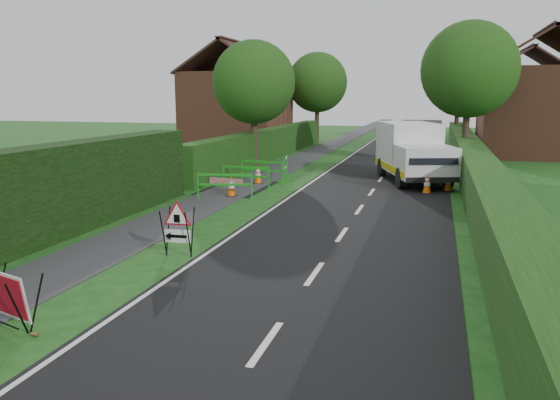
# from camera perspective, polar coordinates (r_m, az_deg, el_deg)

# --- Properties ---
(ground) EXTENTS (120.00, 120.00, 0.00)m
(ground) POSITION_cam_1_polar(r_m,az_deg,el_deg) (11.76, -9.55, -8.10)
(ground) COLOR #164814
(ground) RESTS_ON ground
(road_surface) EXTENTS (6.00, 90.00, 0.02)m
(road_surface) POSITION_cam_1_polar(r_m,az_deg,el_deg) (45.23, 13.00, 5.77)
(road_surface) COLOR black
(road_surface) RESTS_ON ground
(footpath) EXTENTS (2.00, 90.00, 0.02)m
(footpath) POSITION_cam_1_polar(r_m,az_deg,el_deg) (45.85, 6.09, 6.06)
(footpath) COLOR #2D2D30
(footpath) RESTS_ON ground
(hedge_west_far) EXTENTS (1.00, 24.00, 1.80)m
(hedge_west_far) POSITION_cam_1_polar(r_m,az_deg,el_deg) (33.71, -1.15, 4.39)
(hedge_west_far) COLOR #14380F
(hedge_west_far) RESTS_ON ground
(hedge_east) EXTENTS (1.20, 50.00, 1.50)m
(hedge_east) POSITION_cam_1_polar(r_m,az_deg,el_deg) (26.33, 19.37, 1.96)
(hedge_east) COLOR #14380F
(hedge_east) RESTS_ON ground
(house_west) EXTENTS (7.50, 7.40, 7.88)m
(house_west) POSITION_cam_1_polar(r_m,az_deg,el_deg) (42.70, -4.46, 9.62)
(house_west) COLOR brown
(house_west) RESTS_ON ground
(house_east_a) EXTENTS (7.50, 7.40, 7.88)m
(house_east_a) POSITION_cam_1_polar(r_m,az_deg,el_deg) (38.51, 25.44, 8.49)
(house_east_a) COLOR brown
(house_east_a) RESTS_ON ground
(house_east_b) EXTENTS (7.50, 7.40, 7.88)m
(house_east_b) POSITION_cam_1_polar(r_m,az_deg,el_deg) (52.50, 24.11, 8.95)
(house_east_b) COLOR brown
(house_east_b) RESTS_ON ground
(tree_nw) EXTENTS (4.40, 4.40, 6.70)m
(tree_nw) POSITION_cam_1_polar(r_m,az_deg,el_deg) (29.58, -2.76, 12.18)
(tree_nw) COLOR #2D2116
(tree_nw) RESTS_ON ground
(tree_ne) EXTENTS (5.20, 5.20, 7.79)m
(tree_ne) POSITION_cam_1_polar(r_m,az_deg,el_deg) (32.08, 19.19, 12.74)
(tree_ne) COLOR #2D2116
(tree_ne) RESTS_ON ground
(tree_fw) EXTENTS (4.80, 4.80, 7.24)m
(tree_fw) POSITION_cam_1_polar(r_m,az_deg,el_deg) (45.03, 3.93, 12.15)
(tree_fw) COLOR #2D2116
(tree_fw) RESTS_ON ground
(tree_fe) EXTENTS (4.20, 4.20, 6.33)m
(tree_fe) POSITION_cam_1_polar(r_m,az_deg,el_deg) (48.04, 18.15, 10.84)
(tree_fe) COLOR #2D2116
(tree_fe) RESTS_ON ground
(red_rect_sign) EXTENTS (1.25, 0.97, 0.95)m
(red_rect_sign) POSITION_cam_1_polar(r_m,az_deg,el_deg) (10.18, -26.70, -8.95)
(red_rect_sign) COLOR black
(red_rect_sign) RESTS_ON ground
(triangle_sign) EXTENTS (0.84, 0.84, 1.15)m
(triangle_sign) POSITION_cam_1_polar(r_m,az_deg,el_deg) (13.11, -10.82, -2.52)
(triangle_sign) COLOR black
(triangle_sign) RESTS_ON ground
(works_van) EXTENTS (3.82, 6.04, 2.58)m
(works_van) POSITION_cam_1_polar(r_m,az_deg,el_deg) (25.07, 13.67, 5.00)
(works_van) COLOR silver
(works_van) RESTS_ON ground
(traffic_cone_0) EXTENTS (0.38, 0.38, 0.79)m
(traffic_cone_0) POSITION_cam_1_polar(r_m,az_deg,el_deg) (22.17, 15.11, 1.66)
(traffic_cone_0) COLOR black
(traffic_cone_0) RESTS_ON ground
(traffic_cone_1) EXTENTS (0.38, 0.38, 0.79)m
(traffic_cone_1) POSITION_cam_1_polar(r_m,az_deg,el_deg) (23.05, 17.16, 1.89)
(traffic_cone_1) COLOR black
(traffic_cone_1) RESTS_ON ground
(traffic_cone_2) EXTENTS (0.38, 0.38, 0.79)m
(traffic_cone_2) POSITION_cam_1_polar(r_m,az_deg,el_deg) (26.01, 15.98, 2.93)
(traffic_cone_2) COLOR black
(traffic_cone_2) RESTS_ON ground
(traffic_cone_3) EXTENTS (0.38, 0.38, 0.79)m
(traffic_cone_3) POSITION_cam_1_polar(r_m,az_deg,el_deg) (20.88, -5.14, 1.44)
(traffic_cone_3) COLOR black
(traffic_cone_3) RESTS_ON ground
(traffic_cone_4) EXTENTS (0.38, 0.38, 0.79)m
(traffic_cone_4) POSITION_cam_1_polar(r_m,az_deg,el_deg) (23.87, -2.32, 2.66)
(traffic_cone_4) COLOR black
(traffic_cone_4) RESTS_ON ground
(ped_barrier_0) EXTENTS (2.08, 0.84, 1.00)m
(ped_barrier_0) POSITION_cam_1_polar(r_m,az_deg,el_deg) (20.30, -5.80, 1.84)
(ped_barrier_0) COLOR #198D19
(ped_barrier_0) RESTS_ON ground
(ped_barrier_1) EXTENTS (2.07, 0.42, 1.00)m
(ped_barrier_1) POSITION_cam_1_polar(r_m,az_deg,el_deg) (22.37, -3.62, 2.71)
(ped_barrier_1) COLOR #198D19
(ped_barrier_1) RESTS_ON ground
(ped_barrier_2) EXTENTS (2.09, 0.67, 1.00)m
(ped_barrier_2) POSITION_cam_1_polar(r_m,az_deg,el_deg) (24.15, -1.93, 3.33)
(ped_barrier_2) COLOR #198D19
(ped_barrier_2) RESTS_ON ground
(ped_barrier_3) EXTENTS (0.74, 2.09, 1.00)m
(ped_barrier_3) POSITION_cam_1_polar(r_m,az_deg,el_deg) (25.00, 0.58, 3.59)
(ped_barrier_3) COLOR #198D19
(ped_barrier_3) RESTS_ON ground
(redwhite_plank) EXTENTS (1.49, 0.29, 0.25)m
(redwhite_plank) POSITION_cam_1_polar(r_m,az_deg,el_deg) (21.77, -5.67, 0.77)
(redwhite_plank) COLOR red
(redwhite_plank) RESTS_ON ground
(litter_can) EXTENTS (0.12, 0.07, 0.07)m
(litter_can) POSITION_cam_1_polar(r_m,az_deg,el_deg) (9.82, -24.21, -12.86)
(litter_can) COLOR #BF7F4C
(litter_can) RESTS_ON ground
(hatchback_car) EXTENTS (1.86, 3.44, 1.11)m
(hatchback_car) POSITION_cam_1_polar(r_m,az_deg,el_deg) (36.37, 11.50, 5.53)
(hatchback_car) COLOR silver
(hatchback_car) RESTS_ON ground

